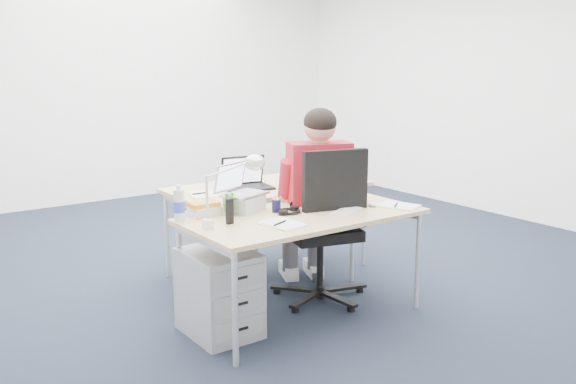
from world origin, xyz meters
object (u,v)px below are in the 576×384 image
Objects in this scene: desk_near at (303,221)px; bear_figurine at (230,204)px; book_stack at (204,209)px; drawer_pedestal_near at (219,293)px; sunglasses at (296,204)px; silver_laptop at (244,188)px; headphones at (289,210)px; seated_person at (313,202)px; desk_lamp at (226,190)px; cordless_phone at (230,211)px; dark_laptop at (248,173)px; computer_mouse at (372,204)px; office_chair at (322,257)px; wireless_keyboard at (346,211)px; can_koozie at (276,205)px; drawer_pedestal_far at (219,254)px; desk_far at (268,191)px; water_bottle at (179,203)px; far_cup at (326,170)px.

desk_near is 10.13× the size of bear_figurine.
drawer_pedestal_near is at bearing -99.67° from book_stack.
sunglasses is (0.53, -0.02, -0.07)m from bear_figurine.
silver_laptop is 0.34m from headphones.
seated_person is 1.01m from desk_lamp.
cordless_phone is 0.45× the size of dark_laptop.
sunglasses is (-0.26, -0.14, 0.05)m from seated_person.
computer_mouse is at bearing -10.15° from drawer_pedestal_near.
sunglasses is (-0.20, 0.04, 0.42)m from office_chair.
can_koozie is at bearing 120.57° from wireless_keyboard.
computer_mouse is 1.09m from dark_laptop.
silver_laptop is 0.91m from computer_mouse.
desk_lamp is at bearing 144.60° from wireless_keyboard.
drawer_pedestal_far is 1.73× the size of silver_laptop.
water_bottle reaches higher than desk_far.
desk_lamp reaches higher than computer_mouse.
far_cup is (0.64, 0.63, 0.09)m from seated_person.
desk_lamp is at bearing -173.76° from computer_mouse.
drawer_pedestal_far is at bearing 60.33° from drawer_pedestal_near.
cordless_phone is 1.09m from dark_laptop.
silver_laptop is 3.23× the size of can_koozie.
cordless_phone is at bearing 143.56° from wireless_keyboard.
wireless_keyboard is at bearing -64.90° from drawer_pedestal_far.
sunglasses is at bearing 92.28° from wireless_keyboard.
wireless_keyboard is 2.89× the size of can_koozie.
headphones is 0.56× the size of dark_laptop.
sunglasses is at bearing 157.71° from computer_mouse.
far_cup is (0.90, 0.77, 0.04)m from sunglasses.
silver_laptop reaches higher than cordless_phone.
office_chair is (0.31, 0.17, -0.36)m from desk_near.
water_bottle is 1.41× the size of cordless_phone.
seated_person is at bearing -58.70° from dark_laptop.
wireless_keyboard is at bearing -73.80° from dark_laptop.
wireless_keyboard is at bearing -159.56° from computer_mouse.
seated_person is 3.83× the size of dark_laptop.
cordless_phone reaches higher than book_stack.
office_chair is 2.08× the size of drawer_pedestal_far.
drawer_pedestal_near is 1.25m from dark_laptop.
can_koozie reaches higher than computer_mouse.
can_koozie is 0.62× the size of bear_figurine.
bear_figurine reaches higher than book_stack.
drawer_pedestal_near is 1.51× the size of dark_laptop.
cordless_phone is at bearing -84.89° from book_stack.
seated_person is 0.30m from sunglasses.
silver_laptop is 3.79× the size of computer_mouse.
office_chair reaches higher than cordless_phone.
cordless_phone is at bearing 173.32° from desk_near.
computer_mouse is at bearing -36.02° from office_chair.
office_chair is 0.55m from computer_mouse.
drawer_pedestal_far is at bearing 92.30° from wireless_keyboard.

